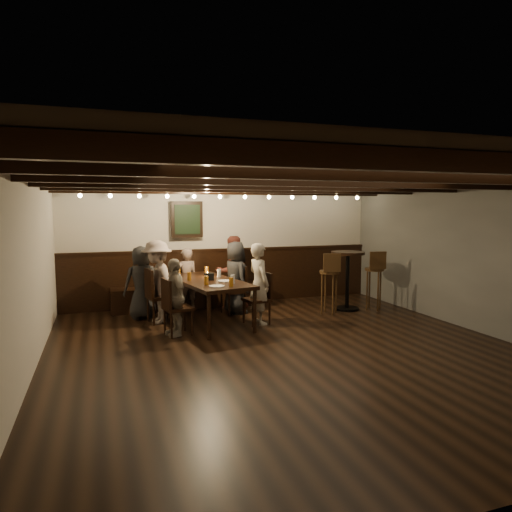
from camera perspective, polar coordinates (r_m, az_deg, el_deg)
name	(u,v)px	position (r m, az deg, el deg)	size (l,w,h in m)	color
room	(228,258)	(8.20, -3.55, -0.31)	(7.00, 7.00, 7.00)	black
dining_table	(208,283)	(7.85, -6.02, -3.42)	(1.24, 2.14, 0.75)	black
chair_left_near	(160,306)	(8.10, -11.97, -6.13)	(0.50, 0.50, 0.94)	black
chair_left_far	(177,318)	(7.27, -9.84, -7.62)	(0.47, 0.47, 0.89)	black
chair_right_near	(234,299)	(8.62, -2.75, -5.38)	(0.47, 0.47, 0.89)	black
chair_right_far	(257,308)	(7.84, 0.19, -6.54)	(0.47, 0.47, 0.88)	black
person_bench_left	(142,282)	(8.41, -14.10, -3.20)	(0.64, 0.42, 1.31)	#252527
person_bench_centre	(186,280)	(8.82, -8.69, -2.95)	(0.44, 0.29, 1.22)	slate
person_bench_right	(232,272)	(9.02, -3.00, -2.02)	(0.69, 0.54, 1.43)	maroon
person_left_near	(157,282)	(8.01, -12.24, -3.15)	(0.93, 0.53, 1.43)	gray
person_left_far	(175,297)	(7.19, -10.13, -5.08)	(0.71, 0.29, 1.20)	gray
person_right_near	(236,277)	(8.56, -2.58, -2.70)	(0.66, 0.43, 1.36)	black
person_right_far	(259,284)	(7.78, 0.39, -3.47)	(0.51, 0.33, 1.39)	#AFA694
pint_a	(178,272)	(8.37, -9.67, -1.97)	(0.07, 0.07, 0.14)	#BF7219
pint_b	(207,270)	(8.52, -6.19, -1.78)	(0.07, 0.07, 0.14)	#BF7219
pint_c	(189,276)	(7.81, -8.34, -2.52)	(0.07, 0.07, 0.14)	#BF7219
pint_d	(219,273)	(8.13, -4.63, -2.14)	(0.07, 0.07, 0.14)	silver
pint_e	(206,280)	(7.33, -6.23, -3.04)	(0.07, 0.07, 0.14)	#BF7219
pint_f	(233,279)	(7.41, -2.94, -2.92)	(0.07, 0.07, 0.14)	silver
pint_g	(231,282)	(7.13, -3.13, -3.28)	(0.07, 0.07, 0.14)	#BF7219
plate_near	(217,286)	(7.14, -4.93, -3.78)	(0.24, 0.24, 0.01)	white
plate_far	(225,281)	(7.64, -3.90, -3.13)	(0.24, 0.24, 0.01)	white
condiment_caddy	(209,277)	(7.78, -5.88, -2.59)	(0.15, 0.10, 0.12)	black
candle	(208,276)	(8.15, -6.08, -2.45)	(0.05, 0.05, 0.05)	beige
high_top_table	(348,272)	(9.01, 11.37, -1.94)	(0.64, 0.64, 1.14)	black
bar_stool_left	(329,291)	(8.64, 9.14, -4.37)	(0.38, 0.40, 1.15)	#332010
bar_stool_right	(374,288)	(9.18, 14.52, -3.87)	(0.38, 0.40, 1.15)	#332010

